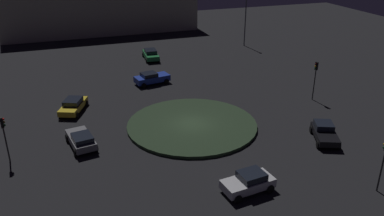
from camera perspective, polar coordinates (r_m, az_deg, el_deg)
name	(u,v)px	position (r m, az deg, el deg)	size (l,w,h in m)	color
ground_plane	(192,126)	(39.27, 0.00, -2.62)	(119.42, 119.42, 0.00)	black
roundabout_island	(192,125)	(39.20, 0.00, -2.42)	(12.78, 12.78, 0.31)	#263823
car_grey	(81,139)	(36.56, -15.62, -4.37)	(4.38, 2.62, 1.41)	slate
car_blue	(152,78)	(50.31, -5.82, 4.31)	(2.72, 4.57, 1.50)	#1E38A5
car_green	(151,54)	(60.44, -5.95, 7.67)	(4.66, 2.27, 1.51)	#1E7238
car_yellow	(73,105)	(44.03, -16.68, 0.39)	(4.78, 3.40, 1.41)	gold
car_silver	(249,182)	(29.91, 8.14, -10.45)	(2.43, 4.05, 1.50)	silver
car_black	(325,132)	(38.48, 18.50, -3.32)	(4.49, 3.31, 1.42)	black
traffic_light_north	(315,73)	(46.45, 17.29, 4.77)	(0.33, 0.37, 4.47)	#2D2D2D
traffic_light_northeast	(384,155)	(31.51, 25.88, -6.05)	(0.40, 0.37, 4.32)	#2D2D2D
traffic_light_south	(4,130)	(35.60, -25.39, -2.91)	(0.31, 0.36, 4.02)	#2D2D2D
streetlamp_northwest	(246,16)	(67.50, 7.70, 12.93)	(0.44, 0.44, 8.16)	#4C4C51
store_building	(100,7)	(80.71, -13.13, 13.89)	(12.39, 35.71, 8.71)	#B7B299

